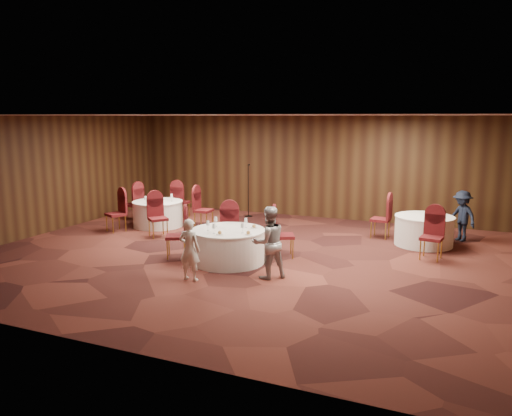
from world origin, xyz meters
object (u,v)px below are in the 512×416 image
at_px(woman_b, 269,242).
at_px(mic_stand, 248,201).
at_px(table_right, 424,230).
at_px(woman_a, 190,250).
at_px(man_c, 462,216).
at_px(table_main, 228,246).
at_px(table_left, 158,213).

bearing_deg(woman_b, mic_stand, -107.37).
bearing_deg(woman_b, table_right, -168.79).
bearing_deg(table_right, woman_a, -130.58).
bearing_deg(mic_stand, woman_a, -76.30).
bearing_deg(man_c, table_main, -97.17).
bearing_deg(table_right, table_main, -139.55).
relative_size(table_left, man_c, 1.11).
bearing_deg(woman_a, table_right, -130.10).
distance_m(table_main, woman_b, 1.42).
relative_size(table_right, woman_b, 0.99).
distance_m(table_right, woman_b, 4.72).
bearing_deg(woman_a, table_main, -95.83).
height_order(table_left, man_c, man_c).
height_order(woman_b, man_c, woman_b).
bearing_deg(table_left, table_right, 5.87).
bearing_deg(table_right, woman_b, -123.75).
distance_m(table_main, woman_a, 1.41).
relative_size(table_left, woman_b, 1.00).
distance_m(mic_stand, woman_a, 6.43).
relative_size(table_main, woman_a, 1.31).
height_order(table_main, man_c, man_c).
height_order(woman_a, man_c, man_c).
bearing_deg(man_c, table_right, -93.89).
height_order(table_main, woman_a, woman_a).
xyz_separation_m(table_main, woman_b, (1.21, -0.65, 0.35)).
xyz_separation_m(table_main, mic_stand, (-1.68, 4.86, 0.12)).
bearing_deg(woman_a, table_left, -48.60).
distance_m(table_left, woman_a, 5.16).
relative_size(mic_stand, man_c, 1.29).
bearing_deg(table_main, man_c, 41.22).
distance_m(woman_a, woman_b, 1.56).
height_order(table_main, mic_stand, mic_stand).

